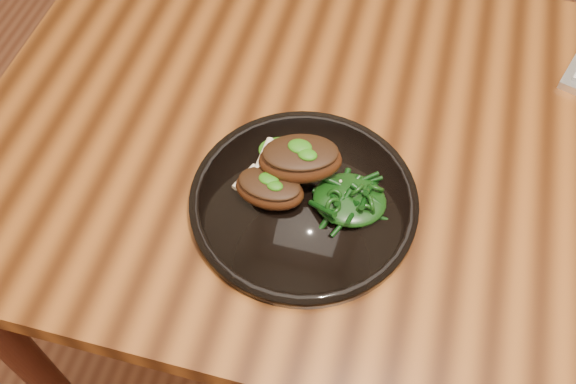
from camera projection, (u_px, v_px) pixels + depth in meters
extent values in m
plane|color=#512717|center=(419.00, 352.00, 1.55)|extent=(4.00, 4.00, 0.00)
cube|color=#331606|center=(503.00, 175.00, 0.95)|extent=(1.60, 0.80, 0.04)
cylinder|color=#37140C|center=(24.00, 357.00, 1.18)|extent=(0.06, 0.06, 0.71)
cylinder|color=#37140C|center=(159.00, 93.00, 1.55)|extent=(0.06, 0.06, 0.71)
cylinder|color=black|center=(304.00, 201.00, 0.88)|extent=(0.31, 0.31, 0.02)
torus|color=black|center=(304.00, 200.00, 0.88)|extent=(0.31, 0.31, 0.02)
cylinder|color=black|center=(304.00, 199.00, 0.88)|extent=(0.21, 0.21, 0.00)
ellipsoid|color=#3C1B0B|center=(270.00, 190.00, 0.86)|extent=(0.10, 0.06, 0.04)
ellipsoid|color=black|center=(269.00, 183.00, 0.85)|extent=(0.09, 0.06, 0.01)
cylinder|color=beige|center=(245.00, 177.00, 0.88)|extent=(0.03, 0.05, 0.01)
ellipsoid|color=#134B08|center=(269.00, 181.00, 0.85)|extent=(0.03, 0.02, 0.01)
ellipsoid|color=#3C1B0B|center=(300.00, 160.00, 0.86)|extent=(0.13, 0.10, 0.04)
ellipsoid|color=black|center=(301.00, 152.00, 0.85)|extent=(0.12, 0.09, 0.01)
cylinder|color=beige|center=(264.00, 155.00, 0.88)|extent=(0.01, 0.06, 0.01)
ellipsoid|color=#134B08|center=(301.00, 149.00, 0.84)|extent=(0.03, 0.02, 0.01)
ellipsoid|color=#134B08|center=(289.00, 153.00, 0.92)|extent=(0.09, 0.06, 0.01)
ellipsoid|color=black|center=(350.00, 200.00, 0.86)|extent=(0.10, 0.09, 0.02)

